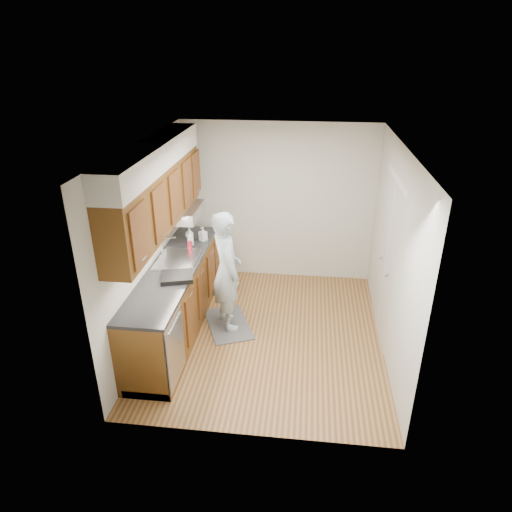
{
  "coord_description": "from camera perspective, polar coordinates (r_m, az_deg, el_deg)",
  "views": [
    {
      "loc": [
        0.46,
        -5.06,
        3.53
      ],
      "look_at": [
        -0.17,
        0.25,
        1.02
      ],
      "focal_mm": 32.0,
      "sensor_mm": 36.0,
      "label": 1
    }
  ],
  "objects": [
    {
      "name": "wall_back",
      "position": [
        7.2,
        2.75,
        6.63
      ],
      "size": [
        3.0,
        0.02,
        2.5
      ],
      "primitive_type": "cube",
      "color": "beige",
      "rests_on": "floor"
    },
    {
      "name": "soap_bottle_a",
      "position": [
        6.43,
        -8.21,
        2.33
      ],
      "size": [
        0.13,
        0.13,
        0.25
      ],
      "primitive_type": "imported",
      "rotation": [
        0.0,
        0.0,
        0.44
      ],
      "color": "silver",
      "rests_on": "counter"
    },
    {
      "name": "soap_bottle_c",
      "position": [
        6.7,
        -8.33,
        2.86
      ],
      "size": [
        0.18,
        0.18,
        0.16
      ],
      "primitive_type": "imported",
      "rotation": [
        0.0,
        0.0,
        0.87
      ],
      "color": "silver",
      "rests_on": "counter"
    },
    {
      "name": "upper_cabinets",
      "position": [
        5.64,
        -12.2,
        8.26
      ],
      "size": [
        0.47,
        2.8,
        1.21
      ],
      "color": "brown",
      "rests_on": "wall_left"
    },
    {
      "name": "counter",
      "position": [
        6.13,
        -9.93,
        -5.03
      ],
      "size": [
        0.64,
        2.8,
        1.3
      ],
      "color": "brown",
      "rests_on": "floor"
    },
    {
      "name": "floor",
      "position": [
        6.19,
        1.3,
        -9.67
      ],
      "size": [
        3.5,
        3.5,
        0.0
      ],
      "primitive_type": "plane",
      "color": "#99683A",
      "rests_on": "ground"
    },
    {
      "name": "closet_door",
      "position": [
        6.01,
        15.96,
        -0.56
      ],
      "size": [
        0.02,
        1.22,
        2.05
      ],
      "primitive_type": "cube",
      "color": "silver",
      "rests_on": "wall_right"
    },
    {
      "name": "soap_bottle_b",
      "position": [
        6.59,
        -6.64,
        2.77
      ],
      "size": [
        0.13,
        0.13,
        0.21
      ],
      "primitive_type": "imported",
      "rotation": [
        0.0,
        0.0,
        -0.62
      ],
      "color": "silver",
      "rests_on": "counter"
    },
    {
      "name": "soda_can",
      "position": [
        6.31,
        -8.26,
        1.25
      ],
      "size": [
        0.09,
        0.09,
        0.13
      ],
      "primitive_type": "cylinder",
      "rotation": [
        0.0,
        0.0,
        -0.43
      ],
      "color": "#B61F2F",
      "rests_on": "counter"
    },
    {
      "name": "ceiling",
      "position": [
        5.18,
        1.57,
        13.65
      ],
      "size": [
        3.5,
        3.5,
        0.0
      ],
      "primitive_type": "plane",
      "rotation": [
        3.14,
        0.0,
        0.0
      ],
      "color": "white",
      "rests_on": "wall_left"
    },
    {
      "name": "wall_right",
      "position": [
        5.65,
        16.75,
        0.18
      ],
      "size": [
        0.02,
        3.5,
        2.5
      ],
      "primitive_type": "cube",
      "color": "beige",
      "rests_on": "floor"
    },
    {
      "name": "dish_rack",
      "position": [
        5.58,
        -9.88,
        -2.61
      ],
      "size": [
        0.45,
        0.41,
        0.06
      ],
      "primitive_type": "cube",
      "rotation": [
        0.0,
        0.0,
        0.28
      ],
      "color": "black",
      "rests_on": "counter"
    },
    {
      "name": "floor_mat",
      "position": [
        6.37,
        -3.5,
        -8.48
      ],
      "size": [
        0.83,
        1.02,
        0.02
      ],
      "primitive_type": "cube",
      "rotation": [
        0.0,
        0.0,
        0.39
      ],
      "color": "slate",
      "rests_on": "floor"
    },
    {
      "name": "person",
      "position": [
        5.91,
        -3.73,
        -0.93
      ],
      "size": [
        0.69,
        0.78,
        1.85
      ],
      "primitive_type": "imported",
      "rotation": [
        0.0,
        0.0,
        2.05
      ],
      "color": "#A1B7C4",
      "rests_on": "floor_mat"
    },
    {
      "name": "wall_left",
      "position": [
        5.89,
        -13.28,
        1.62
      ],
      "size": [
        0.02,
        3.5,
        2.5
      ],
      "primitive_type": "cube",
      "color": "beige",
      "rests_on": "floor"
    }
  ]
}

